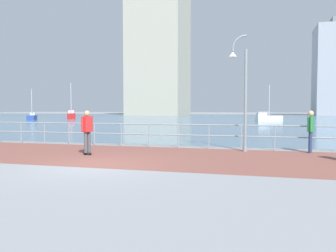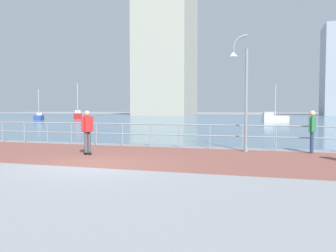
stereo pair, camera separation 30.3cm
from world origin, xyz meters
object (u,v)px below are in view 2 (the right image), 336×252
object	(u,v)px
bystander	(312,128)
sailboat_gray	(274,118)
sailboat_teal	(78,115)
lamppost	(242,87)
skateboarder	(87,128)
sailboat_navy	(39,117)

from	to	relation	value
bystander	sailboat_gray	bearing A→B (deg)	91.64
sailboat_teal	bystander	bearing A→B (deg)	-48.53
lamppost	sailboat_teal	bearing A→B (deg)	128.87
bystander	skateboarder	bearing A→B (deg)	-160.67
bystander	sailboat_navy	xyz separation A→B (m)	(-36.04, 30.74, -0.55)
skateboarder	sailboat_teal	distance (m)	48.24
sailboat_gray	skateboarder	bearing A→B (deg)	-100.95
skateboarder	sailboat_gray	xyz separation A→B (m)	(7.36, 38.05, -0.55)
lamppost	sailboat_teal	xyz separation A→B (m)	(-30.96, 38.41, -2.07)
bystander	sailboat_teal	size ratio (longest dim) A/B	0.28
lamppost	sailboat_teal	world-z (taller)	sailboat_teal
skateboarder	bystander	bearing A→B (deg)	19.33
skateboarder	sailboat_navy	distance (m)	43.59
lamppost	sailboat_gray	world-z (taller)	sailboat_gray
lamppost	sailboat_gray	bearing A→B (deg)	87.21
sailboat_teal	skateboarder	bearing A→B (deg)	-58.34
lamppost	sailboat_teal	distance (m)	49.38
skateboarder	sailboat_teal	bearing A→B (deg)	121.66
skateboarder	bystander	size ratio (longest dim) A/B	1.00
bystander	sailboat_gray	distance (m)	35.13
bystander	sailboat_navy	bearing A→B (deg)	139.53
bystander	sailboat_teal	xyz separation A→B (m)	(-33.69, 38.12, -0.42)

